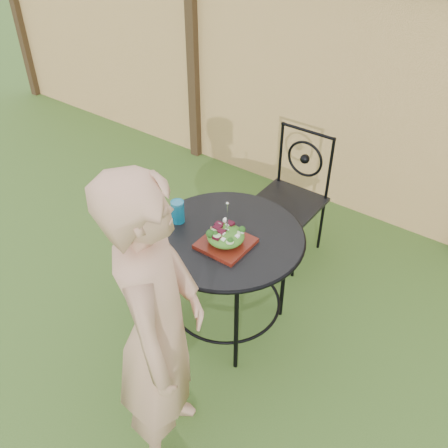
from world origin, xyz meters
name	(u,v)px	position (x,y,z in m)	size (l,w,h in m)	color
ground	(144,351)	(0.00, 0.00, 0.00)	(60.00, 60.00, 0.00)	#264416
fence	(325,94)	(0.00, 2.19, 0.95)	(8.00, 0.12, 1.90)	#F2C077
patio_table	(226,253)	(0.26, 0.51, 0.59)	(0.92, 0.92, 0.72)	black
patio_chair	(292,194)	(0.20, 1.40, 0.50)	(0.46, 0.46, 0.95)	black
diner	(159,332)	(0.50, -0.31, 0.82)	(0.60, 0.39, 1.65)	tan
salad_plate	(226,243)	(0.31, 0.43, 0.74)	(0.27, 0.27, 0.02)	#4D180B
salad	(226,236)	(0.31, 0.43, 0.79)	(0.21, 0.21, 0.08)	#235614
fork	(227,218)	(0.32, 0.43, 0.92)	(0.01, 0.01, 0.18)	silver
drinking_glass	(178,212)	(-0.05, 0.45, 0.79)	(0.08, 0.08, 0.14)	#0D759E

